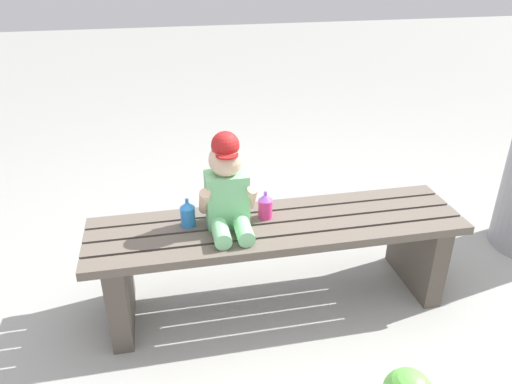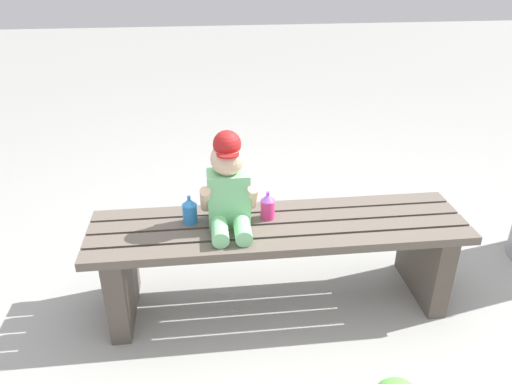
% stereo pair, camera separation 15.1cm
% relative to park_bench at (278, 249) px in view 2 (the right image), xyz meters
% --- Properties ---
extents(ground_plane, '(16.00, 16.00, 0.00)m').
position_rel_park_bench_xyz_m(ground_plane, '(0.00, 0.00, -0.28)').
color(ground_plane, '#999993').
extents(park_bench, '(1.58, 0.40, 0.41)m').
position_rel_park_bench_xyz_m(park_bench, '(0.00, 0.00, 0.00)').
color(park_bench, '#60564C').
rests_on(park_bench, ground_plane).
extents(child_figure, '(0.23, 0.27, 0.40)m').
position_rel_park_bench_xyz_m(child_figure, '(-0.21, 0.02, 0.31)').
color(child_figure, '#7FCC8C').
rests_on(child_figure, park_bench).
extents(sippy_cup_left, '(0.06, 0.06, 0.12)m').
position_rel_park_bench_xyz_m(sippy_cup_left, '(-0.37, 0.05, 0.19)').
color(sippy_cup_left, '#338CE5').
rests_on(sippy_cup_left, park_bench).
extents(sippy_cup_right, '(0.06, 0.06, 0.12)m').
position_rel_park_bench_xyz_m(sippy_cup_right, '(-0.04, 0.05, 0.19)').
color(sippy_cup_right, '#E5337F').
rests_on(sippy_cup_right, park_bench).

